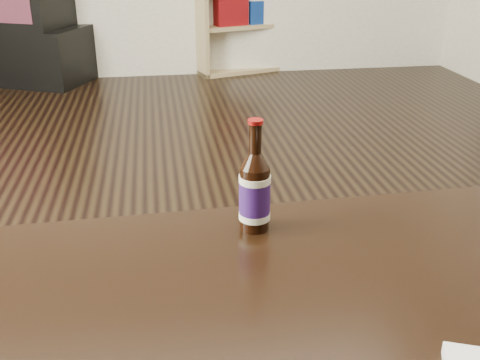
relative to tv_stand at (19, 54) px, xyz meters
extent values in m
cube|color=black|center=(0.99, -2.99, -0.21)|extent=(5.00, 6.00, 0.01)
cube|color=black|center=(0.00, 0.00, 0.00)|extent=(1.17, 0.90, 0.42)
cube|color=tan|center=(1.73, 0.08, -0.19)|extent=(0.81, 0.54, 0.03)
cube|color=tan|center=(1.73, 0.08, 0.16)|extent=(0.74, 0.49, 0.03)
cube|color=maroon|center=(1.64, 0.03, 0.28)|extent=(0.30, 0.28, 0.20)
cube|color=navy|center=(1.86, 0.10, 0.27)|extent=(0.22, 0.25, 0.18)
cube|color=black|center=(1.25, -3.83, 0.26)|extent=(1.37, 0.83, 0.07)
cylinder|color=black|center=(1.20, -3.54, 0.37)|extent=(0.07, 0.07, 0.14)
cylinder|color=#2D1151|center=(1.20, -3.54, 0.37)|extent=(0.07, 0.07, 0.08)
cylinder|color=beige|center=(1.20, -3.54, 0.41)|extent=(0.07, 0.07, 0.01)
cylinder|color=beige|center=(1.20, -3.54, 0.33)|extent=(0.07, 0.07, 0.01)
cone|color=black|center=(1.20, -3.54, 0.45)|extent=(0.07, 0.07, 0.03)
cylinder|color=black|center=(1.20, -3.54, 0.49)|extent=(0.03, 0.03, 0.06)
cylinder|color=#9F1110|center=(1.20, -3.54, 0.53)|extent=(0.03, 0.03, 0.01)
camera|label=1|loc=(1.02, -4.55, 0.86)|focal=42.00mm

